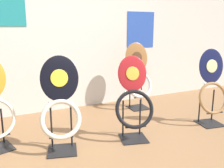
{
  "coord_description": "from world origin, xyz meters",
  "views": [
    {
      "loc": [
        -0.83,
        -1.46,
        1.2
      ],
      "look_at": [
        0.41,
        1.07,
        0.55
      ],
      "focal_mm": 40.0,
      "sensor_mm": 36.0,
      "label": 1
    }
  ],
  "objects": [
    {
      "name": "wall_back",
      "position": [
        0.0,
        2.08,
        1.3
      ],
      "size": [
        8.0,
        0.07,
        2.6
      ],
      "color": "silver",
      "rests_on": "ground_plane"
    },
    {
      "name": "toilet_seat_display_jazz_black",
      "position": [
        -0.27,
        0.81,
        0.42
      ],
      "size": [
        0.46,
        0.44,
        0.93
      ],
      "color": "black",
      "rests_on": "ground_plane"
    },
    {
      "name": "toilet_seat_display_woodgrain",
      "position": [
        1.1,
        1.61,
        0.47
      ],
      "size": [
        0.42,
        0.3,
        0.97
      ],
      "color": "black",
      "rests_on": "ground_plane"
    },
    {
      "name": "toilet_seat_display_navy_moon",
      "position": [
        1.58,
        0.67,
        0.44
      ],
      "size": [
        0.42,
        0.32,
        0.94
      ],
      "color": "black",
      "rests_on": "ground_plane"
    },
    {
      "name": "toilet_seat_display_crimson_swirl",
      "position": [
        0.5,
        0.72,
        0.42
      ],
      "size": [
        0.46,
        0.36,
        0.9
      ],
      "color": "black",
      "rests_on": "ground_plane"
    }
  ]
}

